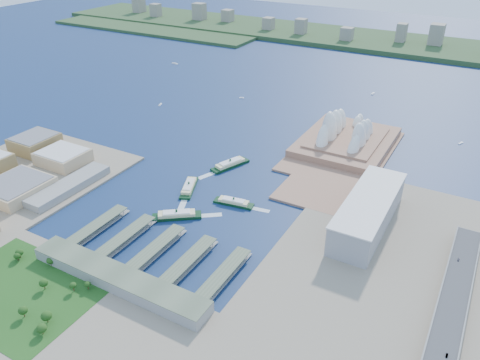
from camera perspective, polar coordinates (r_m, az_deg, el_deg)
The scene contains 23 objects.
ground at distance 567.80m, azimuth -6.46°, elevation -4.20°, with size 3000.00×3000.00×0.00m, color #0E2143.
south_land at distance 455.02m, azimuth -22.52°, elevation -16.63°, with size 720.00×180.00×3.00m, color gray.
east_land at distance 454.31m, azimuth 15.98°, elevation -15.28°, with size 240.00×500.00×3.00m, color gray.
peninsula at distance 731.65m, azimuth 12.47°, elevation 3.53°, with size 135.00×220.00×3.00m, color #946951.
far_shore at distance 1420.83m, azimuth 17.79°, elevation 15.66°, with size 2200.00×260.00×12.00m, color #2D4926.
opera_house at distance 737.58m, azimuth 13.03°, elevation 6.29°, with size 134.00×180.00×58.00m, color white, non-canonical shape.
toaster_building at distance 550.57m, azimuth 15.35°, elevation -3.82°, with size 45.00×155.00×35.00m, color gray.
expressway at distance 439.80m, azimuth 23.61°, elevation -17.48°, with size 26.00×340.00×11.85m, color gray, non-canonical shape.
ferry_wharves at distance 510.58m, azimuth -10.08°, elevation -8.23°, with size 184.00×90.00×9.30m, color #525E47, non-canonical shape.
terminal_building at distance 474.13m, azimuth -14.60°, elevation -11.59°, with size 200.00×28.00×12.00m, color gray.
park at distance 496.25m, azimuth -25.51°, elevation -11.50°, with size 150.00×110.00×16.00m, color #194714, non-canonical shape.
far_skyline at distance 1394.79m, azimuth 17.81°, elevation 16.84°, with size 1900.00×140.00×55.00m, color gray, non-canonical shape.
ferry_a at distance 616.35m, azimuth -6.25°, elevation -0.68°, with size 14.20×55.79×10.55m, color black, non-canonical shape.
ferry_b at distance 668.72m, azimuth -1.21°, elevation 2.11°, with size 15.42×60.58×11.46m, color black, non-canonical shape.
ferry_c at distance 560.93m, azimuth -7.73°, elevation -4.08°, with size 14.82×58.21×11.01m, color black, non-canonical shape.
ferry_d at distance 581.02m, azimuth -0.78°, elevation -2.57°, with size 12.91×50.71×9.59m, color black, non-canonical shape.
boat_a at distance 913.14m, azimuth -9.71°, elevation 9.08°, with size 3.13×12.51×2.41m, color white, non-canonical shape.
boat_b at distance 935.43m, azimuth 0.20°, elevation 10.00°, with size 3.18×9.09×2.45m, color white, non-canonical shape.
boat_c at distance 817.86m, azimuth 25.31°, elevation 4.10°, with size 3.04×10.44×2.35m, color white, non-canonical shape.
boat_d at distance 1180.66m, azimuth -7.94°, elevation 13.90°, with size 3.86×17.66×2.98m, color white, non-canonical shape.
boat_e at distance 995.24m, azimuth 15.90°, elevation 10.11°, with size 4.00×12.57×3.08m, color white, non-canonical shape.
car_b at distance 420.04m, azimuth 23.90°, elevation -18.95°, with size 1.52×4.36×1.44m, color slate.
car_c at distance 518.92m, azimuth 25.08°, elevation -8.79°, with size 1.76×4.33×1.26m, color slate.
Camera 1 is at (286.29, -377.40, 313.05)m, focal length 35.00 mm.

